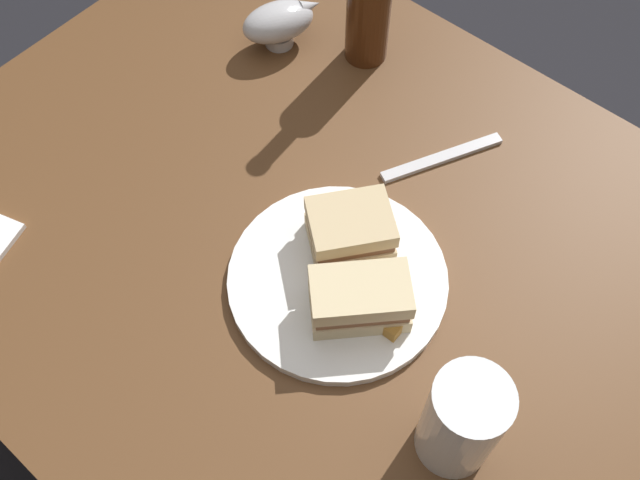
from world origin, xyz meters
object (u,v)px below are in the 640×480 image
gravy_boat (279,22)px  fork (442,158)px  pint_glass (460,424)px  sandwich_half_right (350,230)px  plate (338,279)px  sandwich_half_left (360,299)px

gravy_boat → fork: 0.32m
pint_glass → sandwich_half_right: bearing=-26.1°
plate → fork: plate is taller
pint_glass → plate: bearing=-17.8°
plate → gravy_boat: (0.33, -0.26, 0.03)m
fork → gravy_boat: bearing=-67.0°
sandwich_half_right → gravy_boat: (0.31, -0.21, -0.00)m
plate → pint_glass: bearing=162.2°
pint_glass → sandwich_half_left: bearing=-16.8°
pint_glass → gravy_boat: (0.55, -0.33, -0.02)m
sandwich_half_left → sandwich_half_right: 0.10m
sandwich_half_left → fork: bearing=-76.5°
plate → fork: (0.01, -0.24, -0.00)m
gravy_boat → fork: size_ratio=0.72×
sandwich_half_left → fork: (0.06, -0.26, -0.04)m
pint_glass → fork: size_ratio=0.83×
plate → sandwich_half_right: (0.02, -0.05, 0.04)m
sandwich_half_left → fork: 0.27m
pint_glass → fork: (0.24, -0.31, -0.06)m
gravy_boat → fork: bearing=176.2°
sandwich_half_left → fork: size_ratio=0.72×
pint_glass → fork: pint_glass is taller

